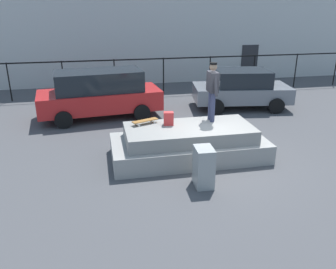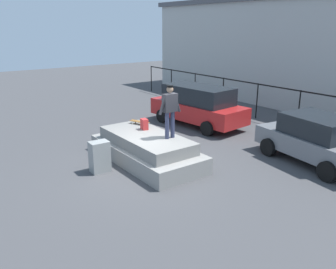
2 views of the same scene
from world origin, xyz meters
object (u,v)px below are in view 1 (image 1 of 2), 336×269
car_red_hatchback_near (100,93)px  utility_box (204,167)px  skateboard (145,121)px  car_grey_sedan_mid (241,88)px  skateboarder (212,87)px  backpack (169,119)px

car_red_hatchback_near → utility_box: bearing=-69.0°
skateboard → car_red_hatchback_near: size_ratio=0.17×
car_grey_sedan_mid → utility_box: 7.32m
skateboard → car_red_hatchback_near: car_red_hatchback_near is taller
skateboarder → car_red_hatchback_near: size_ratio=0.36×
backpack → utility_box: backpack is taller
skateboarder → utility_box: size_ratio=1.72×
car_red_hatchback_near → utility_box: (2.38, -6.19, -0.47)m
skateboarder → car_red_hatchback_near: 5.28m
skateboard → backpack: size_ratio=2.11×
backpack → car_grey_sedan_mid: bearing=54.7°
skateboard → skateboarder: bearing=-2.0°
skateboarder → skateboard: size_ratio=2.14×
skateboarder → utility_box: bearing=-112.1°
skateboard → car_grey_sedan_mid: car_grey_sedan_mid is taller
utility_box → backpack: bearing=105.4°
car_red_hatchback_near → car_grey_sedan_mid: (6.01, 0.16, -0.14)m
backpack → car_red_hatchback_near: 4.60m
backpack → car_red_hatchback_near: bearing=122.7°
backpack → car_grey_sedan_mid: (4.10, 4.34, -0.31)m
skateboard → car_grey_sedan_mid: (4.77, 4.13, -0.22)m
car_grey_sedan_mid → utility_box: car_grey_sedan_mid is taller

